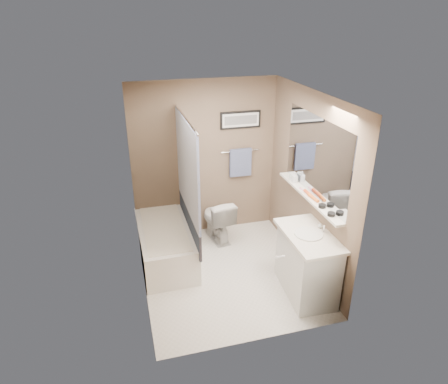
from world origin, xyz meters
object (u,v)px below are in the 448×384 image
object	(u,v)px
bathtub	(165,244)
hair_brush_back	(309,194)
candle_bowl_far	(322,206)
hair_brush_front	(313,198)
toilet	(217,219)
glass_jar	(292,177)
candle_bowl_near	(331,214)
vanity	(307,265)
soap_bottle	(295,177)

from	to	relation	value
bathtub	hair_brush_back	bearing A→B (deg)	-22.84
candle_bowl_far	hair_brush_front	bearing A→B (deg)	90.00
hair_brush_front	hair_brush_back	size ratio (longest dim) A/B	1.00
hair_brush_front	candle_bowl_far	bearing A→B (deg)	-90.00
bathtub	toilet	world-z (taller)	toilet
glass_jar	candle_bowl_near	bearing A→B (deg)	-90.00
bathtub	candle_bowl_near	world-z (taller)	candle_bowl_near
candle_bowl_near	glass_jar	distance (m)	1.09
bathtub	toilet	bearing A→B (deg)	21.41
bathtub	vanity	bearing A→B (deg)	-37.54
bathtub	hair_brush_front	distance (m)	2.17
hair_brush_back	hair_brush_front	bearing A→B (deg)	-90.00
bathtub	glass_jar	distance (m)	2.02
candle_bowl_near	hair_brush_back	world-z (taller)	hair_brush_back
vanity	hair_brush_back	distance (m)	0.89
hair_brush_front	glass_jar	xyz separation A→B (m)	(0.00, 0.64, 0.03)
vanity	soap_bottle	distance (m)	1.22
toilet	vanity	bearing A→B (deg)	107.23
hair_brush_back	glass_jar	world-z (taller)	glass_jar
hair_brush_back	toilet	bearing A→B (deg)	131.15
vanity	bathtub	bearing A→B (deg)	146.96
bathtub	hair_brush_back	xyz separation A→B (m)	(1.79, -0.72, 0.89)
glass_jar	vanity	bearing A→B (deg)	-100.65
glass_jar	toilet	bearing A→B (deg)	149.18
glass_jar	soap_bottle	size ratio (longest dim) A/B	0.68
candle_bowl_far	hair_brush_front	world-z (taller)	hair_brush_front
candle_bowl_near	candle_bowl_far	distance (m)	0.22
toilet	soap_bottle	distance (m)	1.41
candle_bowl_near	candle_bowl_far	size ratio (longest dim) A/B	1.00
candle_bowl_far	hair_brush_front	size ratio (longest dim) A/B	0.41
vanity	soap_bottle	world-z (taller)	soap_bottle
hair_brush_back	soap_bottle	world-z (taller)	soap_bottle
candle_bowl_near	bathtub	bearing A→B (deg)	143.95
vanity	soap_bottle	size ratio (longest dim) A/B	6.16
toilet	soap_bottle	bearing A→B (deg)	137.18
hair_brush_front	hair_brush_back	distance (m)	0.13
bathtub	toilet	xyz separation A→B (m)	(0.85, 0.35, 0.09)
candle_bowl_far	hair_brush_back	distance (m)	0.36
vanity	hair_brush_back	xyz separation A→B (m)	(0.19, 0.47, 0.74)
toilet	hair_brush_front	xyz separation A→B (m)	(0.94, -1.20, 0.80)
toilet	candle_bowl_far	bearing A→B (deg)	114.52
hair_brush_back	vanity	bearing A→B (deg)	-111.40
bathtub	candle_bowl_far	world-z (taller)	candle_bowl_far
candle_bowl_near	hair_brush_front	world-z (taller)	hair_brush_front
toilet	soap_bottle	size ratio (longest dim) A/B	4.67
bathtub	toilet	size ratio (longest dim) A/B	2.20
candle_bowl_near	hair_brush_back	xyz separation A→B (m)	(0.00, 0.58, 0.00)
candle_bowl_near	soap_bottle	bearing A→B (deg)	90.00
bathtub	soap_bottle	world-z (taller)	soap_bottle
bathtub	hair_brush_front	world-z (taller)	hair_brush_front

